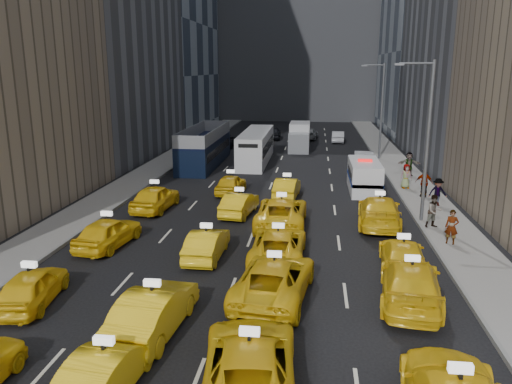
{
  "coord_description": "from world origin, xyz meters",
  "views": [
    {
      "loc": [
        3.13,
        -16.09,
        8.58
      ],
      "look_at": [
        0.05,
        10.05,
        2.0
      ],
      "focal_mm": 35.0,
      "sensor_mm": 36.0,
      "label": 1
    }
  ],
  "objects_px": {
    "double_decker": "(205,147)",
    "pedestrian_0": "(452,227)",
    "nypd_van": "(364,177)",
    "taxi_1": "(106,370)",
    "city_bus": "(256,147)",
    "taxi_2": "(250,364)",
    "box_truck": "(299,137)"
  },
  "relations": [
    {
      "from": "double_decker",
      "to": "pedestrian_0",
      "type": "xyz_separation_m",
      "value": [
        16.61,
        -19.48,
        -0.66
      ]
    },
    {
      "from": "nypd_van",
      "to": "pedestrian_0",
      "type": "distance_m",
      "value": 11.58
    },
    {
      "from": "taxi_1",
      "to": "pedestrian_0",
      "type": "relative_size",
      "value": 2.36
    },
    {
      "from": "taxi_1",
      "to": "pedestrian_0",
      "type": "xyz_separation_m",
      "value": [
        12.2,
        12.88,
        0.34
      ]
    },
    {
      "from": "nypd_van",
      "to": "city_bus",
      "type": "height_order",
      "value": "city_bus"
    },
    {
      "from": "nypd_van",
      "to": "pedestrian_0",
      "type": "relative_size",
      "value": 3.24
    },
    {
      "from": "taxi_1",
      "to": "pedestrian_0",
      "type": "bearing_deg",
      "value": -127.99
    },
    {
      "from": "taxi_1",
      "to": "taxi_2",
      "type": "distance_m",
      "value": 3.87
    },
    {
      "from": "taxi_1",
      "to": "double_decker",
      "type": "height_order",
      "value": "double_decker"
    },
    {
      "from": "pedestrian_0",
      "to": "double_decker",
      "type": "bearing_deg",
      "value": 152.3
    },
    {
      "from": "nypd_van",
      "to": "double_decker",
      "type": "bearing_deg",
      "value": 155.87
    },
    {
      "from": "taxi_2",
      "to": "pedestrian_0",
      "type": "height_order",
      "value": "pedestrian_0"
    },
    {
      "from": "pedestrian_0",
      "to": "box_truck",
      "type": "bearing_deg",
      "value": 127.94
    },
    {
      "from": "nypd_van",
      "to": "double_decker",
      "type": "xyz_separation_m",
      "value": [
        -13.4,
        8.35,
        0.63
      ]
    },
    {
      "from": "taxi_1",
      "to": "city_bus",
      "type": "distance_m",
      "value": 34.33
    },
    {
      "from": "taxi_2",
      "to": "nypd_van",
      "type": "relative_size",
      "value": 0.99
    },
    {
      "from": "double_decker",
      "to": "city_bus",
      "type": "bearing_deg",
      "value": 23.66
    },
    {
      "from": "taxi_1",
      "to": "city_bus",
      "type": "xyz_separation_m",
      "value": [
        0.02,
        34.32,
        0.75
      ]
    },
    {
      "from": "taxi_2",
      "to": "double_decker",
      "type": "height_order",
      "value": "double_decker"
    },
    {
      "from": "box_truck",
      "to": "pedestrian_0",
      "type": "distance_m",
      "value": 30.3
    },
    {
      "from": "nypd_van",
      "to": "box_truck",
      "type": "distance_m",
      "value": 18.72
    },
    {
      "from": "taxi_2",
      "to": "nypd_van",
      "type": "height_order",
      "value": "nypd_van"
    },
    {
      "from": "nypd_van",
      "to": "city_bus",
      "type": "xyz_separation_m",
      "value": [
        -8.98,
        10.31,
        0.38
      ]
    },
    {
      "from": "nypd_van",
      "to": "box_truck",
      "type": "xyz_separation_m",
      "value": [
        -5.19,
        17.99,
        0.34
      ]
    },
    {
      "from": "taxi_1",
      "to": "taxi_2",
      "type": "relative_size",
      "value": 0.74
    },
    {
      "from": "taxi_1",
      "to": "taxi_2",
      "type": "xyz_separation_m",
      "value": [
        3.82,
        0.57,
        0.1
      ]
    },
    {
      "from": "city_bus",
      "to": "box_truck",
      "type": "height_order",
      "value": "city_bus"
    },
    {
      "from": "taxi_2",
      "to": "box_truck",
      "type": "bearing_deg",
      "value": -95.65
    },
    {
      "from": "taxi_2",
      "to": "nypd_van",
      "type": "distance_m",
      "value": 24.0
    },
    {
      "from": "city_bus",
      "to": "taxi_1",
      "type": "bearing_deg",
      "value": -96.13
    },
    {
      "from": "box_truck",
      "to": "taxi_2",
      "type": "bearing_deg",
      "value": -85.82
    },
    {
      "from": "nypd_van",
      "to": "double_decker",
      "type": "relative_size",
      "value": 0.48
    }
  ]
}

